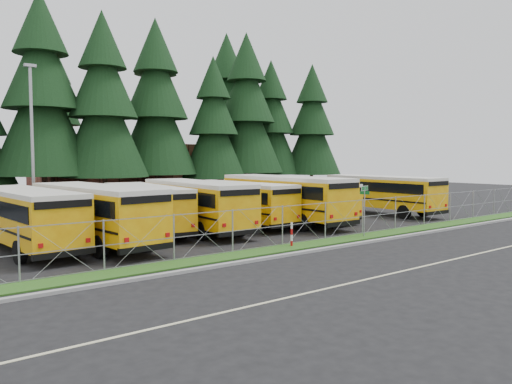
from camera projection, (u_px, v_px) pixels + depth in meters
ground at (325, 235)px, 27.82m from camera, size 120.00×120.00×0.00m
curb at (369, 242)px, 25.37m from camera, size 50.00×0.25×0.12m
grass_verge at (348, 239)px, 26.48m from camera, size 50.00×1.40×0.06m
road_lane_line at (459, 258)px, 21.52m from camera, size 50.00×0.12×0.01m
chainlink_fence at (338, 219)px, 26.96m from camera, size 44.00×0.10×2.00m
brick_building at (129, 168)px, 62.77m from camera, size 22.00×10.00×6.00m
bus_0 at (23, 220)px, 23.35m from camera, size 3.40×11.11×2.87m
bus_1 at (92, 216)px, 24.57m from camera, size 3.71×11.56×2.98m
bus_2 at (144, 209)px, 28.58m from camera, size 3.64×10.71×2.75m
bus_3 at (194, 206)px, 29.35m from camera, size 3.43×11.42×2.95m
bus_4 at (234, 204)px, 31.84m from camera, size 2.93×10.65×2.77m
bus_5 at (281, 200)px, 32.64m from camera, size 2.83×11.91×3.12m
bus_6 at (297, 201)px, 34.58m from camera, size 3.43×10.25×2.63m
bus_east at (379, 195)px, 38.32m from camera, size 2.77×11.16×2.92m
street_sign at (365, 200)px, 27.00m from camera, size 0.81×0.54×2.81m
striped_bollard at (292, 235)px, 24.21m from camera, size 0.11×0.11×1.20m
light_standard at (32, 139)px, 31.28m from camera, size 0.70×0.35×10.14m
conifer_3 at (42, 99)px, 43.23m from camera, size 8.52×8.52×18.84m
conifer_4 at (104, 108)px, 44.89m from camera, size 7.91×7.91×17.49m
conifer_5 at (156, 110)px, 49.67m from camera, size 8.19×8.19×18.12m
conifer_6 at (214, 128)px, 51.90m from camera, size 6.70×6.70×14.82m
conifer_7 at (246, 115)px, 55.63m from camera, size 8.21×8.21×18.17m
conifer_8 at (271, 127)px, 59.70m from camera, size 7.20×7.20×15.93m
conifer_9 at (312, 129)px, 60.49m from camera, size 7.05×7.05×15.59m
conifer_11 at (51, 117)px, 51.86m from camera, size 7.72×7.72×17.07m
conifer_12 at (156, 110)px, 55.49m from camera, size 8.65×8.65×19.13m
conifer_13 at (227, 113)px, 61.03m from camera, size 8.79×8.79×19.43m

